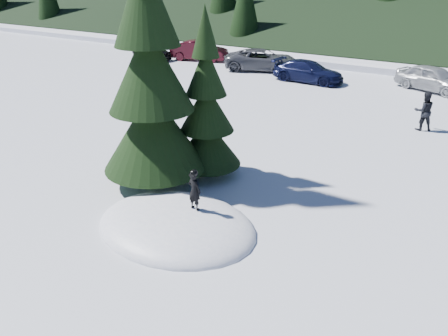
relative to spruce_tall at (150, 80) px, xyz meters
The scene contains 11 objects.
ground 4.37m from the spruce_tall, 39.29° to the right, with size 200.00×200.00×0.00m, color white.
snow_mound 4.37m from the spruce_tall, 39.29° to the right, with size 4.48×3.52×0.96m, color white.
spruce_tall is the anchor object (origin of this frame).
spruce_short 2.11m from the spruce_tall, 54.46° to the left, with size 2.20×2.20×5.37m.
child_skier 3.71m from the spruce_tall, 28.99° to the right, with size 0.38×0.25×1.05m, color black.
adult_0 12.01m from the spruce_tall, 58.41° to the left, with size 0.81×0.63×1.67m, color black.
car_0 22.06m from the spruce_tall, 131.64° to the left, with size 1.53×3.80×1.30m, color black.
car_1 21.24m from the spruce_tall, 121.90° to the left, with size 1.52×4.36×1.44m, color black.
car_2 18.25m from the spruce_tall, 107.28° to the left, with size 2.35×5.09×1.41m, color #48494F.
car_3 16.04m from the spruce_tall, 95.17° to the left, with size 1.78×4.37×1.27m, color black.
car_4 18.42m from the spruce_tall, 72.91° to the left, with size 1.68×4.17×1.42m, color #969A9E.
Camera 1 is at (6.41, -7.67, 6.20)m, focal length 35.00 mm.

